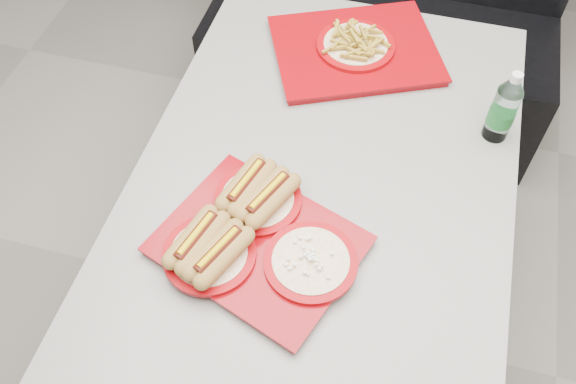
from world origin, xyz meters
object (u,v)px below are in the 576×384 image
(booth_bench, at_px, (383,19))
(tray_near, at_px, (253,235))
(diner_table, at_px, (319,220))
(tray_far, at_px, (355,47))
(water_bottle, at_px, (503,110))

(booth_bench, distance_m, tray_near, 1.36)
(diner_table, relative_size, tray_far, 2.57)
(tray_near, distance_m, tray_far, 0.68)
(tray_near, bearing_deg, booth_bench, 85.22)
(tray_near, relative_size, tray_far, 0.90)
(water_bottle, bearing_deg, booth_bench, 114.79)
(tray_near, xyz_separation_m, tray_far, (0.09, 0.67, -0.01))
(booth_bench, xyz_separation_m, water_bottle, (0.38, -0.83, 0.44))
(booth_bench, distance_m, tray_far, 0.73)
(diner_table, bearing_deg, tray_near, -117.84)
(diner_table, xyz_separation_m, tray_near, (-0.11, -0.21, 0.20))
(water_bottle, bearing_deg, tray_far, 152.90)
(tray_far, xyz_separation_m, water_bottle, (0.40, -0.20, 0.06))
(tray_far, distance_m, water_bottle, 0.45)
(tray_far, bearing_deg, diner_table, -88.09)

